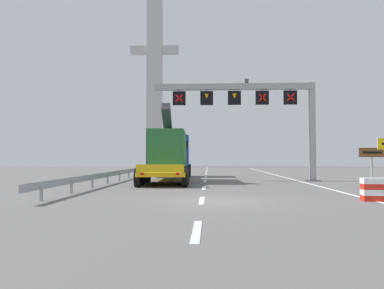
{
  "coord_description": "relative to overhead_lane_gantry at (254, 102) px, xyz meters",
  "views": [
    {
      "loc": [
        -0.3,
        -14.47,
        1.69
      ],
      "look_at": [
        -1.51,
        11.87,
        2.65
      ],
      "focal_mm": 34.25,
      "sensor_mm": 36.0,
      "label": 1
    }
  ],
  "objects": [
    {
      "name": "crash_barrier_striped",
      "position": [
        3.18,
        -12.27,
        -5.36
      ],
      "size": [
        1.03,
        0.56,
        0.9
      ],
      "color": "red",
      "rests_on": "ground"
    },
    {
      "name": "ground",
      "position": [
        -3.02,
        -12.44,
        -5.81
      ],
      "size": [
        112.0,
        112.0,
        0.0
      ],
      "primitive_type": "plane",
      "color": "slate"
    },
    {
      "name": "overhead_lane_gantry",
      "position": [
        0.0,
        0.0,
        0.0
      ],
      "size": [
        11.93,
        0.9,
        7.47
      ],
      "color": "#9EA0A5",
      "rests_on": "ground"
    },
    {
      "name": "bridge_pylon_distant",
      "position": [
        -13.5,
        41.03,
        12.3
      ],
      "size": [
        9.0,
        2.0,
        35.43
      ],
      "color": "#B7B7B2",
      "rests_on": "ground"
    },
    {
      "name": "tourist_info_sign_brown",
      "position": [
        5.99,
        -5.58,
        -4.09
      ],
      "size": [
        1.48,
        0.15,
        2.26
      ],
      "color": "#9EA0A5",
      "rests_on": "ground"
    },
    {
      "name": "edge_line_right",
      "position": [
        3.18,
        -0.44,
        -5.81
      ],
      "size": [
        0.2,
        63.0,
        0.01
      ],
      "primitive_type": "cube",
      "color": "silver",
      "rests_on": "ground"
    },
    {
      "name": "guardrail_left",
      "position": [
        -9.9,
        1.19,
        -5.25
      ],
      "size": [
        0.13,
        31.25,
        0.76
      ],
      "color": "#999EA3",
      "rests_on": "ground"
    },
    {
      "name": "lane_markings",
      "position": [
        -3.59,
        8.64,
        -5.81
      ],
      "size": [
        0.2,
        56.76,
        0.01
      ],
      "color": "silver",
      "rests_on": "ground"
    },
    {
      "name": "heavy_haul_truck_yellow",
      "position": [
        -6.27,
        1.39,
        -3.82
      ],
      "size": [
        3.38,
        14.13,
        5.3
      ],
      "color": "yellow",
      "rests_on": "ground"
    }
  ]
}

